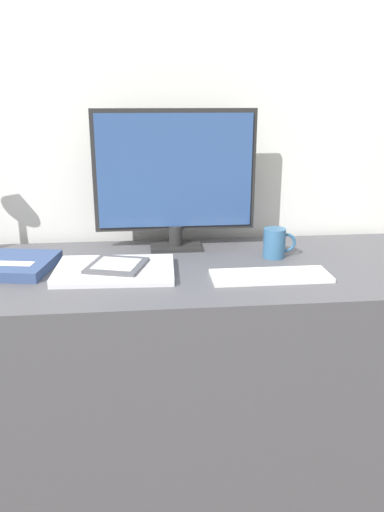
{
  "coord_description": "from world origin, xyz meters",
  "views": [
    {
      "loc": [
        -0.11,
        -1.2,
        1.2
      ],
      "look_at": [
        0.03,
        0.13,
        0.78
      ],
      "focal_mm": 35.0,
      "sensor_mm": 36.0,
      "label": 1
    }
  ],
  "objects_px": {
    "ereader": "(117,265)",
    "coffee_mug": "(275,243)",
    "keyboard": "(270,276)",
    "laptop": "(115,270)",
    "monitor": "(176,176)",
    "notebook": "(17,265)"
  },
  "relations": [
    {
      "from": "notebook",
      "to": "coffee_mug",
      "type": "bearing_deg",
      "value": 3.0
    },
    {
      "from": "ereader",
      "to": "coffee_mug",
      "type": "height_order",
      "value": "coffee_mug"
    },
    {
      "from": "monitor",
      "to": "laptop",
      "type": "bearing_deg",
      "value": -128.55
    },
    {
      "from": "ereader",
      "to": "coffee_mug",
      "type": "distance_m",
      "value": 0.51
    },
    {
      "from": "ereader",
      "to": "notebook",
      "type": "bearing_deg",
      "value": 166.02
    },
    {
      "from": "monitor",
      "to": "notebook",
      "type": "bearing_deg",
      "value": -160.14
    },
    {
      "from": "notebook",
      "to": "coffee_mug",
      "type": "xyz_separation_m",
      "value": [
        0.79,
        0.04,
        0.03
      ]
    },
    {
      "from": "notebook",
      "to": "ereader",
      "type": "bearing_deg",
      "value": -13.98
    },
    {
      "from": "keyboard",
      "to": "laptop",
      "type": "relative_size",
      "value": 0.97
    },
    {
      "from": "monitor",
      "to": "ereader",
      "type": "height_order",
      "value": "monitor"
    },
    {
      "from": "laptop",
      "to": "coffee_mug",
      "type": "distance_m",
      "value": 0.51
    },
    {
      "from": "notebook",
      "to": "monitor",
      "type": "bearing_deg",
      "value": 19.86
    },
    {
      "from": "monitor",
      "to": "notebook",
      "type": "distance_m",
      "value": 0.56
    },
    {
      "from": "ereader",
      "to": "notebook",
      "type": "distance_m",
      "value": 0.3
    },
    {
      "from": "laptop",
      "to": "coffee_mug",
      "type": "height_order",
      "value": "coffee_mug"
    },
    {
      "from": "monitor",
      "to": "coffee_mug",
      "type": "distance_m",
      "value": 0.38
    },
    {
      "from": "monitor",
      "to": "keyboard",
      "type": "relative_size",
      "value": 1.57
    },
    {
      "from": "laptop",
      "to": "ereader",
      "type": "xyz_separation_m",
      "value": [
        0.01,
        -0.0,
        0.02
      ]
    },
    {
      "from": "monitor",
      "to": "laptop",
      "type": "relative_size",
      "value": 1.53
    },
    {
      "from": "ereader",
      "to": "laptop",
      "type": "bearing_deg",
      "value": 145.36
    },
    {
      "from": "ereader",
      "to": "keyboard",
      "type": "bearing_deg",
      "value": -9.54
    },
    {
      "from": "monitor",
      "to": "coffee_mug",
      "type": "relative_size",
      "value": 5.0
    }
  ]
}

